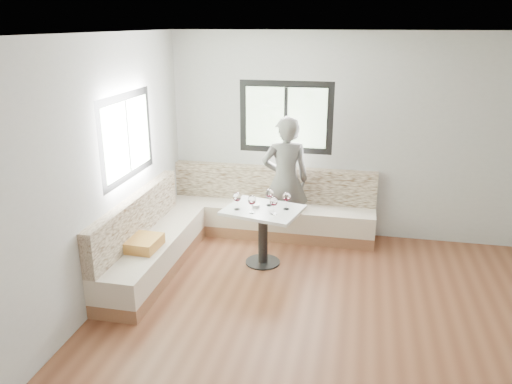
# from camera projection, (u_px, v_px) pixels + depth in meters

# --- Properties ---
(room) EXTENTS (5.01, 5.01, 2.81)m
(room) POSITION_uv_depth(u_px,v_px,m) (334.00, 194.00, 4.54)
(room) COLOR brown
(room) RESTS_ON ground
(banquette) EXTENTS (2.90, 2.80, 0.95)m
(banquette) POSITION_uv_depth(u_px,v_px,m) (222.00, 226.00, 6.62)
(banquette) COLOR #97613F
(banquette) RESTS_ON ground
(table) EXTENTS (1.03, 0.88, 0.73)m
(table) POSITION_uv_depth(u_px,v_px,m) (263.00, 223.00, 6.15)
(table) COLOR black
(table) RESTS_ON ground
(person) EXTENTS (0.73, 0.59, 1.75)m
(person) POSITION_uv_depth(u_px,v_px,m) (285.00, 180.00, 6.71)
(person) COLOR #585651
(person) RESTS_ON ground
(olive_ramekin) EXTENTS (0.10, 0.10, 0.04)m
(olive_ramekin) POSITION_uv_depth(u_px,v_px,m) (256.00, 206.00, 6.13)
(olive_ramekin) COLOR white
(olive_ramekin) RESTS_ON table
(wine_glass_a) EXTENTS (0.10, 0.10, 0.22)m
(wine_glass_a) POSITION_uv_depth(u_px,v_px,m) (237.00, 198.00, 6.01)
(wine_glass_a) COLOR white
(wine_glass_a) RESTS_ON table
(wine_glass_b) EXTENTS (0.10, 0.10, 0.22)m
(wine_glass_b) POSITION_uv_depth(u_px,v_px,m) (252.00, 201.00, 5.91)
(wine_glass_b) COLOR white
(wine_glass_b) RESTS_ON table
(wine_glass_c) EXTENTS (0.10, 0.10, 0.22)m
(wine_glass_c) POSITION_uv_depth(u_px,v_px,m) (274.00, 202.00, 5.87)
(wine_glass_c) COLOR white
(wine_glass_c) RESTS_ON table
(wine_glass_d) EXTENTS (0.10, 0.10, 0.22)m
(wine_glass_d) POSITION_uv_depth(u_px,v_px,m) (269.00, 194.00, 6.15)
(wine_glass_d) COLOR white
(wine_glass_d) RESTS_ON table
(wine_glass_e) EXTENTS (0.10, 0.10, 0.22)m
(wine_glass_e) POSITION_uv_depth(u_px,v_px,m) (287.00, 197.00, 6.02)
(wine_glass_e) COLOR white
(wine_glass_e) RESTS_ON table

